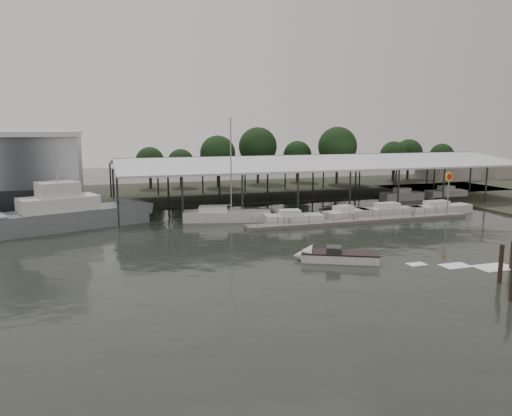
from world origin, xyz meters
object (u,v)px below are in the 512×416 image
object	(u,v)px
speedboat_underway	(333,257)
white_sailboat	(225,216)
shell_fuel_sign	(449,185)
grey_trawler	(70,214)

from	to	relation	value
speedboat_underway	white_sailboat	bearing A→B (deg)	-52.24
shell_fuel_sign	white_sailboat	xyz separation A→B (m)	(-26.81, 5.77, -3.28)
shell_fuel_sign	white_sailboat	distance (m)	27.62
grey_trawler	speedboat_underway	xyz separation A→B (m)	(21.27, -21.33, -1.19)
grey_trawler	speedboat_underway	distance (m)	30.14
shell_fuel_sign	grey_trawler	distance (m)	44.72
grey_trawler	speedboat_underway	size ratio (longest dim) A/B	1.08
white_sailboat	speedboat_underway	size ratio (longest dim) A/B	0.73
shell_fuel_sign	speedboat_underway	bearing A→B (deg)	-147.97
grey_trawler	white_sailboat	distance (m)	17.36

